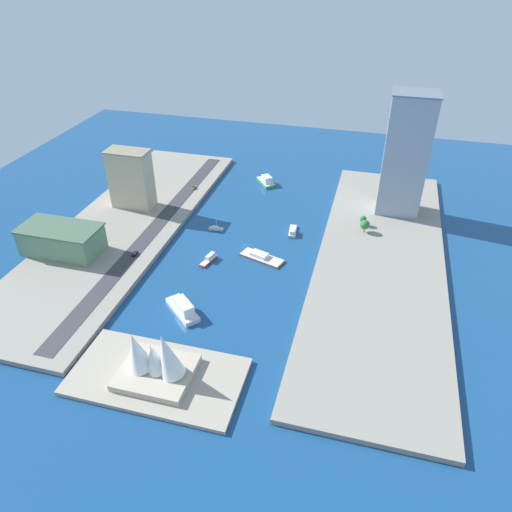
{
  "coord_description": "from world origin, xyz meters",
  "views": [
    {
      "loc": [
        -69.78,
        233.83,
        155.69
      ],
      "look_at": [
        -11.15,
        15.25,
        3.73
      ],
      "focal_mm": 33.72,
      "sensor_mm": 36.0,
      "label": 1
    }
  ],
  "objects_px": {
    "tugboat_red": "(209,259)",
    "office_block_beige": "(131,179)",
    "opera_landmark": "(154,360)",
    "ferry_green_doubledeck": "(266,181)",
    "taxi_yellow_cab": "(194,187)",
    "tower_tall_glass": "(406,155)",
    "traffic_light_waterfront": "(176,209)",
    "sailboat_small_white": "(216,228)",
    "barge_flat_brown": "(261,257)",
    "suv_black": "(135,254)",
    "terminal_long_green": "(62,239)",
    "yacht_sleek_gray": "(293,231)",
    "ferry_white_commuter": "(183,308)"
  },
  "relations": [
    {
      "from": "sailboat_small_white",
      "to": "barge_flat_brown",
      "type": "relative_size",
      "value": 0.39
    },
    {
      "from": "office_block_beige",
      "to": "tugboat_red",
      "type": "bearing_deg",
      "value": 146.18
    },
    {
      "from": "ferry_white_commuter",
      "to": "yacht_sleek_gray",
      "type": "height_order",
      "value": "ferry_white_commuter"
    },
    {
      "from": "sailboat_small_white",
      "to": "terminal_long_green",
      "type": "distance_m",
      "value": 91.06
    },
    {
      "from": "ferry_green_doubledeck",
      "to": "taxi_yellow_cab",
      "type": "distance_m",
      "value": 54.51
    },
    {
      "from": "ferry_green_doubledeck",
      "to": "taxi_yellow_cab",
      "type": "bearing_deg",
      "value": 29.79
    },
    {
      "from": "yacht_sleek_gray",
      "to": "suv_black",
      "type": "distance_m",
      "value": 96.8
    },
    {
      "from": "ferry_green_doubledeck",
      "to": "tugboat_red",
      "type": "xyz_separation_m",
      "value": [
        6.7,
        107.93,
        -0.97
      ]
    },
    {
      "from": "yacht_sleek_gray",
      "to": "barge_flat_brown",
      "type": "height_order",
      "value": "yacht_sleek_gray"
    },
    {
      "from": "ferry_green_doubledeck",
      "to": "yacht_sleek_gray",
      "type": "bearing_deg",
      "value": 117.12
    },
    {
      "from": "sailboat_small_white",
      "to": "taxi_yellow_cab",
      "type": "height_order",
      "value": "sailboat_small_white"
    },
    {
      "from": "suv_black",
      "to": "opera_landmark",
      "type": "xyz_separation_m",
      "value": [
        -49.73,
        78.81,
        6.88
      ]
    },
    {
      "from": "terminal_long_green",
      "to": "tower_tall_glass",
      "type": "relative_size",
      "value": 0.59
    },
    {
      "from": "barge_flat_brown",
      "to": "opera_landmark",
      "type": "height_order",
      "value": "opera_landmark"
    },
    {
      "from": "terminal_long_green",
      "to": "traffic_light_waterfront",
      "type": "xyz_separation_m",
      "value": [
        -45.6,
        -56.62,
        -3.69
      ]
    },
    {
      "from": "tugboat_red",
      "to": "traffic_light_waterfront",
      "type": "distance_m",
      "value": 55.65
    },
    {
      "from": "sailboat_small_white",
      "to": "traffic_light_waterfront",
      "type": "distance_m",
      "value": 31.05
    },
    {
      "from": "sailboat_small_white",
      "to": "tower_tall_glass",
      "type": "distance_m",
      "value": 126.86
    },
    {
      "from": "tugboat_red",
      "to": "office_block_beige",
      "type": "height_order",
      "value": "office_block_beige"
    },
    {
      "from": "traffic_light_waterfront",
      "to": "office_block_beige",
      "type": "bearing_deg",
      "value": -10.14
    },
    {
      "from": "tower_tall_glass",
      "to": "opera_landmark",
      "type": "xyz_separation_m",
      "value": [
        93.22,
        173.31,
        -30.78
      ]
    },
    {
      "from": "yacht_sleek_gray",
      "to": "sailboat_small_white",
      "type": "xyz_separation_m",
      "value": [
        47.5,
        8.54,
        -0.45
      ]
    },
    {
      "from": "yacht_sleek_gray",
      "to": "tugboat_red",
      "type": "bearing_deg",
      "value": 47.11
    },
    {
      "from": "ferry_white_commuter",
      "to": "traffic_light_waterfront",
      "type": "bearing_deg",
      "value": -65.16
    },
    {
      "from": "ferry_green_doubledeck",
      "to": "tugboat_red",
      "type": "distance_m",
      "value": 108.14
    },
    {
      "from": "taxi_yellow_cab",
      "to": "traffic_light_waterfront",
      "type": "height_order",
      "value": "traffic_light_waterfront"
    },
    {
      "from": "ferry_white_commuter",
      "to": "sailboat_small_white",
      "type": "relative_size",
      "value": 2.08
    },
    {
      "from": "opera_landmark",
      "to": "suv_black",
      "type": "bearing_deg",
      "value": -57.75
    },
    {
      "from": "ferry_green_doubledeck",
      "to": "opera_landmark",
      "type": "xyz_separation_m",
      "value": [
        -1.5,
        195.92,
        8.24
      ]
    },
    {
      "from": "taxi_yellow_cab",
      "to": "traffic_light_waterfront",
      "type": "xyz_separation_m",
      "value": [
        -3.29,
        39.96,
        3.39
      ]
    },
    {
      "from": "yacht_sleek_gray",
      "to": "taxi_yellow_cab",
      "type": "distance_m",
      "value": 89.02
    },
    {
      "from": "tugboat_red",
      "to": "suv_black",
      "type": "distance_m",
      "value": 42.6
    },
    {
      "from": "tugboat_red",
      "to": "office_block_beige",
      "type": "xyz_separation_m",
      "value": [
        69.72,
        -46.7,
        20.86
      ]
    },
    {
      "from": "tugboat_red",
      "to": "traffic_light_waterfront",
      "type": "xyz_separation_m",
      "value": [
        37.3,
        -40.9,
        5.73
      ]
    },
    {
      "from": "tugboat_red",
      "to": "traffic_light_waterfront",
      "type": "bearing_deg",
      "value": -47.64
    },
    {
      "from": "tugboat_red",
      "to": "terminal_long_green",
      "type": "distance_m",
      "value": 84.9
    },
    {
      "from": "terminal_long_green",
      "to": "barge_flat_brown",
      "type": "bearing_deg",
      "value": -166.71
    },
    {
      "from": "ferry_white_commuter",
      "to": "taxi_yellow_cab",
      "type": "bearing_deg",
      "value": -71.08
    },
    {
      "from": "barge_flat_brown",
      "to": "terminal_long_green",
      "type": "distance_m",
      "value": 114.44
    },
    {
      "from": "office_block_beige",
      "to": "opera_landmark",
      "type": "relative_size",
      "value": 1.27
    },
    {
      "from": "ferry_white_commuter",
      "to": "taxi_yellow_cab",
      "type": "height_order",
      "value": "ferry_white_commuter"
    },
    {
      "from": "taxi_yellow_cab",
      "to": "suv_black",
      "type": "distance_m",
      "value": 90.04
    },
    {
      "from": "barge_flat_brown",
      "to": "traffic_light_waterfront",
      "type": "xyz_separation_m",
      "value": [
        65.37,
        -30.4,
        6.06
      ]
    },
    {
      "from": "sailboat_small_white",
      "to": "office_block_beige",
      "type": "bearing_deg",
      "value": -11.13
    },
    {
      "from": "tugboat_red",
      "to": "opera_landmark",
      "type": "bearing_deg",
      "value": 95.32
    },
    {
      "from": "ferry_green_doubledeck",
      "to": "tower_tall_glass",
      "type": "relative_size",
      "value": 0.26
    },
    {
      "from": "tower_tall_glass",
      "to": "opera_landmark",
      "type": "distance_m",
      "value": 199.18
    },
    {
      "from": "terminal_long_green",
      "to": "traffic_light_waterfront",
      "type": "relative_size",
      "value": 6.99
    },
    {
      "from": "barge_flat_brown",
      "to": "taxi_yellow_cab",
      "type": "xyz_separation_m",
      "value": [
        68.66,
        -70.36,
        2.67
      ]
    },
    {
      "from": "ferry_green_doubledeck",
      "to": "suv_black",
      "type": "distance_m",
      "value": 126.66
    }
  ]
}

